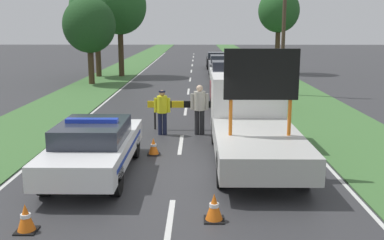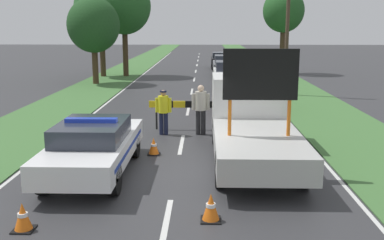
% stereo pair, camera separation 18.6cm
% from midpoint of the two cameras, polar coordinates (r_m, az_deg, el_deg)
% --- Properties ---
extents(ground_plane, '(160.00, 160.00, 0.00)m').
position_cam_midpoint_polar(ground_plane, '(11.64, -1.60, -6.75)').
color(ground_plane, '#333335').
extents(lane_markings, '(8.21, 68.99, 0.01)m').
position_cam_midpoint_polar(lane_markings, '(29.56, 0.36, 4.67)').
color(lane_markings, silver).
rests_on(lane_markings, ground).
extents(grass_verge_left, '(3.50, 120.00, 0.03)m').
position_cam_midpoint_polar(grass_verge_left, '(31.91, -10.27, 5.03)').
color(grass_verge_left, '#427038').
rests_on(grass_verge_left, ground).
extents(grass_verge_right, '(3.50, 120.00, 0.03)m').
position_cam_midpoint_polar(grass_verge_right, '(31.67, 11.21, 4.94)').
color(grass_verge_right, '#427038').
rests_on(grass_verge_right, ground).
extents(police_car, '(1.84, 4.87, 1.47)m').
position_cam_midpoint_polar(police_car, '(11.64, -11.92, -3.20)').
color(police_car, white).
rests_on(police_car, ground).
extents(work_truck, '(2.18, 6.23, 3.18)m').
position_cam_midpoint_polar(work_truck, '(13.01, 7.95, 0.06)').
color(work_truck, white).
rests_on(work_truck, ground).
extents(road_barrier, '(2.64, 0.08, 1.05)m').
position_cam_midpoint_polar(road_barrier, '(16.28, -0.53, 1.76)').
color(road_barrier, black).
rests_on(road_barrier, ground).
extents(police_officer, '(0.56, 0.36, 1.56)m').
position_cam_midpoint_polar(police_officer, '(15.48, -3.31, 1.49)').
color(police_officer, '#191E38').
rests_on(police_officer, ground).
extents(pedestrian_civilian, '(0.62, 0.40, 1.74)m').
position_cam_midpoint_polar(pedestrian_civilian, '(15.46, 1.47, 1.83)').
color(pedestrian_civilian, '#232326').
rests_on(pedestrian_civilian, ground).
extents(traffic_cone_near_police, '(0.39, 0.39, 0.54)m').
position_cam_midpoint_polar(traffic_cone_near_police, '(8.98, -20.13, -11.48)').
color(traffic_cone_near_police, black).
rests_on(traffic_cone_near_police, ground).
extents(traffic_cone_centre_front, '(0.36, 0.36, 0.50)m').
position_cam_midpoint_polar(traffic_cone_centre_front, '(13.23, -4.49, -3.36)').
color(traffic_cone_centre_front, black).
rests_on(traffic_cone_centre_front, ground).
extents(traffic_cone_near_truck, '(0.43, 0.43, 0.60)m').
position_cam_midpoint_polar(traffic_cone_near_truck, '(14.54, -13.60, -2.07)').
color(traffic_cone_near_truck, black).
rests_on(traffic_cone_near_truck, ground).
extents(traffic_cone_behind_barrier, '(0.40, 0.40, 0.55)m').
position_cam_midpoint_polar(traffic_cone_behind_barrier, '(8.86, 3.02, -11.03)').
color(traffic_cone_behind_barrier, black).
rests_on(traffic_cone_behind_barrier, ground).
extents(queued_car_wagon_maroon, '(1.94, 4.07, 1.61)m').
position_cam_midpoint_polar(queued_car_wagon_maroon, '(20.54, 5.71, 3.71)').
color(queued_car_wagon_maroon, maroon).
rests_on(queued_car_wagon_maroon, ground).
extents(queued_car_van_white, '(1.79, 4.18, 1.66)m').
position_cam_midpoint_polar(queued_car_van_white, '(27.07, 4.91, 5.78)').
color(queued_car_van_white, silver).
rests_on(queued_car_van_white, ground).
extents(queued_car_suv_grey, '(1.81, 4.43, 1.59)m').
position_cam_midpoint_polar(queued_car_suv_grey, '(33.60, 4.44, 6.90)').
color(queued_car_suv_grey, slate).
rests_on(queued_car_suv_grey, ground).
extents(queued_car_sedan_black, '(1.73, 4.33, 1.42)m').
position_cam_midpoint_polar(queued_car_sedan_black, '(40.31, 3.85, 7.63)').
color(queued_car_sedan_black, black).
rests_on(queued_car_sedan_black, ground).
extents(roadside_tree_near_left, '(3.90, 3.90, 7.17)m').
position_cam_midpoint_polar(roadside_tree_near_left, '(34.05, -8.47, 14.07)').
color(roadside_tree_near_left, '#42301E').
rests_on(roadside_tree_near_left, ground).
extents(roadside_tree_near_right, '(3.17, 3.17, 6.52)m').
position_cam_midpoint_polar(roadside_tree_near_right, '(36.20, 11.70, 13.38)').
color(roadside_tree_near_right, '#42301E').
rests_on(roadside_tree_near_right, ground).
extents(roadside_tree_mid_left, '(3.32, 3.32, 5.51)m').
position_cam_midpoint_polar(roadside_tree_mid_left, '(29.72, -12.23, 11.66)').
color(roadside_tree_mid_left, '#42301E').
rests_on(roadside_tree_mid_left, ground).
extents(roadside_tree_mid_right, '(3.85, 3.85, 7.01)m').
position_cam_midpoint_polar(roadside_tree_mid_right, '(34.11, -11.35, 13.75)').
color(roadside_tree_mid_right, '#42301E').
rests_on(roadside_tree_mid_right, ground).
extents(utility_pole, '(1.20, 0.20, 7.59)m').
position_cam_midpoint_polar(utility_pole, '(24.84, 12.26, 12.06)').
color(utility_pole, '#473828').
rests_on(utility_pole, ground).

